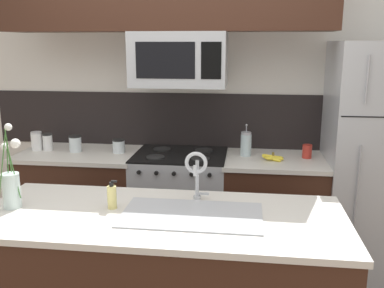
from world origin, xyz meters
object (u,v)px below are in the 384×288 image
sink_faucet (196,169)px  dish_soap_bottle (112,197)px  microwave (179,59)px  french_press (246,144)px  banana_bunch (273,158)px  storage_jar_tall (37,141)px  coffee_tin (307,151)px  storage_jar_medium (48,142)px  flower_vase (11,186)px  storage_jar_squat (119,146)px  refrigerator (380,160)px  stove_range (181,206)px  storage_jar_short (75,144)px

sink_faucet → dish_soap_bottle: size_ratio=1.85×
microwave → french_press: 0.88m
banana_bunch → dish_soap_bottle: (-0.96, -1.14, 0.05)m
storage_jar_tall → coffee_tin: 2.30m
storage_jar_medium → microwave: bearing=-2.1°
banana_bunch → flower_vase: (-1.52, -1.20, 0.11)m
storage_jar_squat → flower_vase: 1.31m
coffee_tin → flower_vase: flower_vase is taller
storage_jar_squat → microwave: bearing=-4.9°
refrigerator → french_press: size_ratio=6.87×
microwave → storage_jar_squat: 0.90m
refrigerator → french_press: 1.06m
storage_jar_tall → storage_jar_medium: bearing=1.8°
french_press → stove_range: bearing=-173.6°
storage_jar_tall → french_press: 1.81m
french_press → storage_jar_tall: bearing=-178.7°
banana_bunch → sink_faucet: (-0.50, -0.98, 0.18)m
dish_soap_bottle → refrigerator: bearing=34.3°
refrigerator → microwave: bearing=-178.5°
storage_jar_squat → storage_jar_medium: bearing=-179.7°
stove_range → storage_jar_squat: 0.74m
dish_soap_bottle → storage_jar_tall: bearing=131.1°
storage_jar_tall → storage_jar_short: 0.35m
dish_soap_bottle → flower_vase: size_ratio=0.35×
storage_jar_medium → sink_faucet: (1.43, -1.06, 0.12)m
storage_jar_tall → dish_soap_bottle: 1.62m
banana_bunch → coffee_tin: coffee_tin is taller
storage_jar_medium → storage_jar_short: bearing=-2.1°
french_press → storage_jar_short: bearing=-178.1°
coffee_tin → dish_soap_bottle: bearing=-134.5°
storage_jar_squat → sink_faucet: size_ratio=0.37×
storage_jar_squat → french_press: french_press is taller
microwave → french_press: microwave is taller
storage_jar_tall → flower_vase: size_ratio=0.34×
sink_faucet → flower_vase: (-1.02, -0.23, -0.07)m
storage_jar_squat → stove_range: bearing=-2.6°
coffee_tin → stove_range: bearing=-177.2°
storage_jar_short → banana_bunch: bearing=-2.5°
storage_jar_short → french_press: (1.45, 0.05, 0.03)m
microwave → flower_vase: bearing=-121.6°
sink_faucet → dish_soap_bottle: 0.50m
stove_range → french_press: french_press is taller
storage_jar_tall → storage_jar_short: size_ratio=1.16×
storage_jar_medium → banana_bunch: (1.92, -0.08, -0.05)m
flower_vase → sink_faucet: bearing=12.4°
flower_vase → storage_jar_squat: bearing=79.8°
stove_range → dish_soap_bottle: size_ratio=5.64×
storage_jar_tall → dish_soap_bottle: (1.07, -1.22, -0.01)m
banana_bunch → stove_range: bearing=175.3°
coffee_tin → dish_soap_bottle: size_ratio=0.67×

